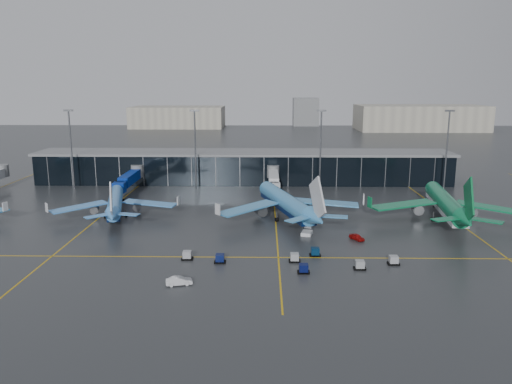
{
  "coord_description": "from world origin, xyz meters",
  "views": [
    {
      "loc": [
        7.26,
        -108.36,
        33.64
      ],
      "look_at": [
        5.0,
        18.0,
        6.0
      ],
      "focal_mm": 35.0,
      "sensor_mm": 36.0,
      "label": 1
    }
  ],
  "objects_px": {
    "airliner_klm_near": "(286,192)",
    "baggage_carts": "(296,260)",
    "mobile_airstair": "(307,232)",
    "airliner_arkefly": "(115,194)",
    "service_van_white": "(179,281)",
    "airliner_aer_lingus": "(446,193)",
    "service_van_red": "(357,237)"
  },
  "relations": [
    {
      "from": "service_van_white",
      "to": "baggage_carts",
      "type": "bearing_deg",
      "value": -76.26
    },
    {
      "from": "airliner_klm_near",
      "to": "service_van_red",
      "type": "bearing_deg",
      "value": -66.75
    },
    {
      "from": "airliner_aer_lingus",
      "to": "mobile_airstair",
      "type": "relative_size",
      "value": 12.4
    },
    {
      "from": "airliner_klm_near",
      "to": "baggage_carts",
      "type": "height_order",
      "value": "airliner_klm_near"
    },
    {
      "from": "mobile_airstair",
      "to": "service_van_white",
      "type": "distance_m",
      "value": 37.83
    },
    {
      "from": "airliner_arkefly",
      "to": "service_van_white",
      "type": "bearing_deg",
      "value": -76.32
    },
    {
      "from": "airliner_aer_lingus",
      "to": "airliner_klm_near",
      "type": "bearing_deg",
      "value": -173.08
    },
    {
      "from": "airliner_arkefly",
      "to": "service_van_white",
      "type": "xyz_separation_m",
      "value": [
        24.05,
        -44.89,
        -5.04
      ]
    },
    {
      "from": "airliner_arkefly",
      "to": "baggage_carts",
      "type": "xyz_separation_m",
      "value": [
        44.49,
        -34.29,
        -5.02
      ]
    },
    {
      "from": "airliner_klm_near",
      "to": "service_van_red",
      "type": "xyz_separation_m",
      "value": [
        14.94,
        -17.63,
        -6.19
      ]
    },
    {
      "from": "airliner_klm_near",
      "to": "mobile_airstair",
      "type": "distance_m",
      "value": 15.89
    },
    {
      "from": "airliner_arkefly",
      "to": "service_van_white",
      "type": "height_order",
      "value": "airliner_arkefly"
    },
    {
      "from": "airliner_klm_near",
      "to": "airliner_aer_lingus",
      "type": "distance_m",
      "value": 39.97
    },
    {
      "from": "airliner_klm_near",
      "to": "baggage_carts",
      "type": "bearing_deg",
      "value": -105.94
    },
    {
      "from": "airliner_klm_near",
      "to": "airliner_aer_lingus",
      "type": "bearing_deg",
      "value": -17.69
    },
    {
      "from": "mobile_airstair",
      "to": "baggage_carts",
      "type": "bearing_deg",
      "value": -86.51
    },
    {
      "from": "baggage_carts",
      "to": "service_van_red",
      "type": "relative_size",
      "value": 10.71
    },
    {
      "from": "airliner_aer_lingus",
      "to": "service_van_red",
      "type": "bearing_deg",
      "value": -137.97
    },
    {
      "from": "airliner_arkefly",
      "to": "service_van_red",
      "type": "bearing_deg",
      "value": -32.68
    },
    {
      "from": "airliner_aer_lingus",
      "to": "baggage_carts",
      "type": "bearing_deg",
      "value": -133.19
    },
    {
      "from": "airliner_klm_near",
      "to": "airliner_aer_lingus",
      "type": "relative_size",
      "value": 0.98
    },
    {
      "from": "airliner_arkefly",
      "to": "airliner_klm_near",
      "type": "relative_size",
      "value": 0.84
    },
    {
      "from": "airliner_aer_lingus",
      "to": "service_van_white",
      "type": "relative_size",
      "value": 10.13
    },
    {
      "from": "airliner_aer_lingus",
      "to": "service_van_white",
      "type": "xyz_separation_m",
      "value": [
        -59.79,
        -42.74,
        -6.22
      ]
    },
    {
      "from": "airliner_klm_near",
      "to": "service_van_red",
      "type": "distance_m",
      "value": 23.93
    },
    {
      "from": "airliner_arkefly",
      "to": "airliner_aer_lingus",
      "type": "xyz_separation_m",
      "value": [
        83.84,
        -2.15,
        1.18
      ]
    },
    {
      "from": "airliner_arkefly",
      "to": "service_van_red",
      "type": "xyz_separation_m",
      "value": [
        58.81,
        -19.32,
        -5.11
      ]
    },
    {
      "from": "airliner_arkefly",
      "to": "service_van_white",
      "type": "relative_size",
      "value": 8.4
    },
    {
      "from": "airliner_klm_near",
      "to": "service_van_white",
      "type": "bearing_deg",
      "value": -131.68
    },
    {
      "from": "airliner_klm_near",
      "to": "service_van_red",
      "type": "relative_size",
      "value": 11.45
    },
    {
      "from": "baggage_carts",
      "to": "service_van_white",
      "type": "height_order",
      "value": "baggage_carts"
    },
    {
      "from": "airliner_arkefly",
      "to": "mobile_airstair",
      "type": "bearing_deg",
      "value": -32.59
    }
  ]
}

